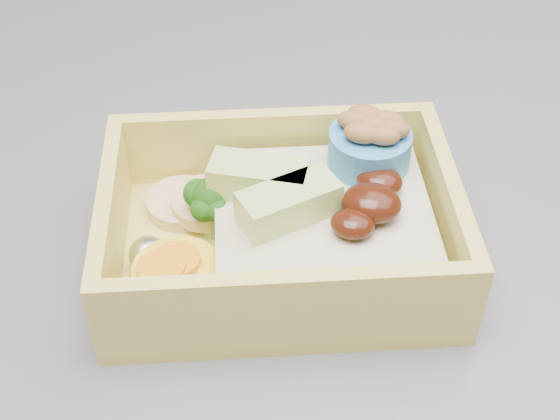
# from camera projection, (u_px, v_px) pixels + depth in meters

# --- Properties ---
(bento_box) EXTENTS (0.24, 0.20, 0.08)m
(bento_box) POSITION_uv_depth(u_px,v_px,m) (291.00, 223.00, 0.46)
(bento_box) COLOR #E0CF5C
(bento_box) RESTS_ON island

